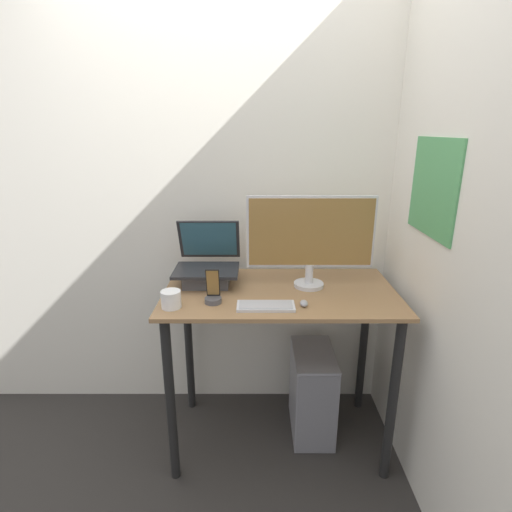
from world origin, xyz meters
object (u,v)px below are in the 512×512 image
Objects in this scene: cell_phone at (211,294)px; laptop at (206,268)px; mouse at (302,303)px; keyboard at (264,306)px; monitor at (309,238)px; computer_tower at (311,392)px.

laptop is at bearing 102.31° from cell_phone.
laptop is 0.56m from mouse.
laptop is 1.29× the size of keyboard.
keyboard is at bearing -46.21° from laptop.
cell_phone is (-0.42, 0.04, 0.03)m from mouse.
monitor is 0.91m from computer_tower.
cell_phone reaches higher than keyboard.
keyboard is at bearing -131.28° from monitor.
computer_tower is (0.57, -0.04, -0.73)m from laptop.
keyboard is 0.76m from computer_tower.
keyboard is at bearing -135.45° from computer_tower.
mouse reaches higher than computer_tower.
laptop reaches higher than mouse.
laptop is 2.06× the size of cell_phone.
cell_phone is at bearing -157.65° from computer_tower.
keyboard reaches higher than computer_tower.
monitor is (0.53, -0.05, 0.18)m from laptop.
mouse is 0.72m from computer_tower.
cell_phone is at bearing 166.79° from keyboard.
laptop is at bearing 148.15° from mouse.
keyboard is (-0.23, -0.26, -0.25)m from monitor.
laptop is 0.68× the size of computer_tower.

